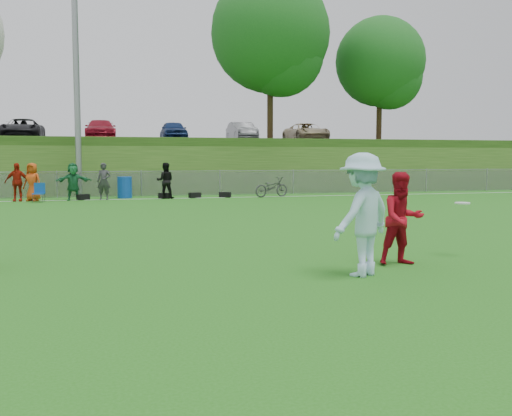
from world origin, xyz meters
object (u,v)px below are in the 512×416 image
object	(u,v)px
player_red_center	(402,219)
recycling_bin	(125,187)
bicycle	(271,187)
player_blue	(362,215)
frisbee	(462,203)

from	to	relation	value
player_red_center	recycling_bin	distance (m)	19.26
player_red_center	bicycle	bearing A→B (deg)	82.19
player_blue	recycling_bin	world-z (taller)	player_blue
bicycle	player_blue	bearing A→B (deg)	150.87
frisbee	bicycle	bearing A→B (deg)	86.16
player_blue	bicycle	bearing A→B (deg)	-131.91
player_red_center	player_blue	distance (m)	1.32
frisbee	recycling_bin	distance (m)	19.18
player_red_center	recycling_bin	size ratio (longest dim) A/B	1.63
recycling_bin	player_red_center	bearing A→B (deg)	-77.18
player_blue	frisbee	distance (m)	2.94
recycling_bin	bicycle	xyz separation A→B (m)	(7.00, -1.06, -0.02)
player_blue	recycling_bin	bearing A→B (deg)	-110.91
player_blue	frisbee	size ratio (longest dim) A/B	6.76
player_red_center	player_blue	xyz separation A→B (m)	(-1.11, -0.69, 0.17)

